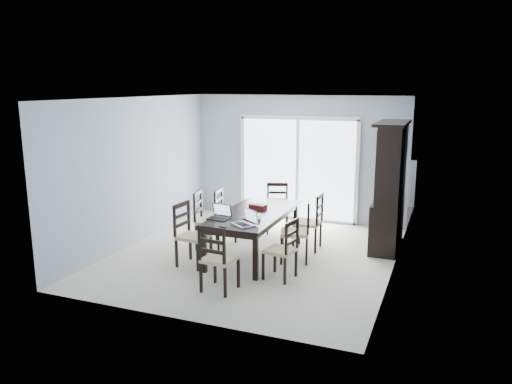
# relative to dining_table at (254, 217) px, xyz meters

# --- Properties ---
(floor) EXTENTS (5.00, 5.00, 0.00)m
(floor) POSITION_rel_dining_table_xyz_m (0.00, 0.00, -0.67)
(floor) COLOR beige
(floor) RESTS_ON ground
(ceiling) EXTENTS (5.00, 5.00, 0.00)m
(ceiling) POSITION_rel_dining_table_xyz_m (0.00, 0.00, 1.93)
(ceiling) COLOR white
(ceiling) RESTS_ON back_wall
(back_wall) EXTENTS (4.50, 0.02, 2.60)m
(back_wall) POSITION_rel_dining_table_xyz_m (0.00, 2.50, 0.63)
(back_wall) COLOR #909DAC
(back_wall) RESTS_ON floor
(wall_left) EXTENTS (0.02, 5.00, 2.60)m
(wall_left) POSITION_rel_dining_table_xyz_m (-2.25, 0.00, 0.63)
(wall_left) COLOR #909DAC
(wall_left) RESTS_ON floor
(wall_right) EXTENTS (0.02, 5.00, 2.60)m
(wall_right) POSITION_rel_dining_table_xyz_m (2.25, 0.00, 0.63)
(wall_right) COLOR #909DAC
(wall_right) RESTS_ON floor
(balcony) EXTENTS (4.50, 2.00, 0.10)m
(balcony) POSITION_rel_dining_table_xyz_m (0.00, 3.50, -0.72)
(balcony) COLOR gray
(balcony) RESTS_ON ground
(railing) EXTENTS (4.50, 0.06, 1.10)m
(railing) POSITION_rel_dining_table_xyz_m (0.00, 4.50, -0.12)
(railing) COLOR #99999E
(railing) RESTS_ON balcony
(dining_table) EXTENTS (1.00, 2.20, 0.75)m
(dining_table) POSITION_rel_dining_table_xyz_m (0.00, 0.00, 0.00)
(dining_table) COLOR black
(dining_table) RESTS_ON floor
(china_hutch) EXTENTS (0.50, 1.38, 2.20)m
(china_hutch) POSITION_rel_dining_table_xyz_m (2.02, 1.25, 0.40)
(china_hutch) COLOR black
(china_hutch) RESTS_ON floor
(sliding_door) EXTENTS (2.52, 0.05, 2.18)m
(sliding_door) POSITION_rel_dining_table_xyz_m (0.00, 2.48, 0.41)
(sliding_door) COLOR silver
(sliding_door) RESTS_ON floor
(chair_left_near) EXTENTS (0.48, 0.47, 1.16)m
(chair_left_near) POSITION_rel_dining_table_xyz_m (-0.81, -0.77, -0.06)
(chair_left_near) COLOR black
(chair_left_near) RESTS_ON floor
(chair_left_mid) EXTENTS (0.53, 0.52, 1.17)m
(chair_left_mid) POSITION_rel_dining_table_xyz_m (-0.97, 0.09, -0.06)
(chair_left_mid) COLOR black
(chair_left_mid) RESTS_ON floor
(chair_left_far) EXTENTS (0.46, 0.44, 1.08)m
(chair_left_far) POSITION_rel_dining_table_xyz_m (-0.85, 0.66, -0.10)
(chair_left_far) COLOR black
(chair_left_far) RESTS_ON floor
(chair_right_near) EXTENTS (0.47, 0.46, 1.05)m
(chair_right_near) POSITION_rel_dining_table_xyz_m (0.82, -0.81, -0.12)
(chair_right_near) COLOR black
(chair_right_near) RESTS_ON floor
(chair_right_mid) EXTENTS (0.55, 0.54, 1.17)m
(chair_right_mid) POSITION_rel_dining_table_xyz_m (0.80, 0.02, -0.05)
(chair_right_mid) COLOR black
(chair_right_mid) RESTS_ON floor
(chair_right_far) EXTENTS (0.45, 0.44, 1.15)m
(chair_right_far) POSITION_rel_dining_table_xyz_m (0.83, 0.66, -0.07)
(chair_right_far) COLOR black
(chair_right_far) RESTS_ON floor
(chair_end_near) EXTENTS (0.45, 0.46, 1.12)m
(chair_end_near) POSITION_rel_dining_table_xyz_m (0.08, -1.61, -0.08)
(chair_end_near) COLOR black
(chair_end_near) RESTS_ON floor
(chair_end_far) EXTENTS (0.52, 0.53, 1.09)m
(chair_end_far) POSITION_rel_dining_table_xyz_m (-0.11, 1.50, -0.10)
(chair_end_far) COLOR black
(chair_end_far) RESTS_ON floor
(laptop_dark) EXTENTS (0.34, 0.24, 0.22)m
(laptop_dark) POSITION_rel_dining_table_xyz_m (-0.36, -0.62, 0.13)
(laptop_dark) COLOR black
(laptop_dark) RESTS_ON dining_table
(laptop_silver) EXTENTS (0.42, 0.39, 0.24)m
(laptop_silver) POSITION_rel_dining_table_xyz_m (0.14, -0.79, 0.13)
(laptop_silver) COLOR silver
(laptop_silver) RESTS_ON dining_table
(book_stack) EXTENTS (0.29, 0.25, 0.04)m
(book_stack) POSITION_rel_dining_table_xyz_m (0.14, -0.45, 0.10)
(book_stack) COLOR maroon
(book_stack) RESTS_ON dining_table
(cell_phone) EXTENTS (0.12, 0.07, 0.01)m
(cell_phone) POSITION_rel_dining_table_xyz_m (-0.10, -1.00, 0.08)
(cell_phone) COLOR black
(cell_phone) RESTS_ON dining_table
(game_box) EXTENTS (0.31, 0.19, 0.07)m
(game_box) POSITION_rel_dining_table_xyz_m (-0.03, 0.25, 0.11)
(game_box) COLOR #4F130F
(game_box) RESTS_ON dining_table
(hot_tub) EXTENTS (1.95, 1.75, 0.98)m
(hot_tub) POSITION_rel_dining_table_xyz_m (-0.91, 3.66, -0.18)
(hot_tub) COLOR brown
(hot_tub) RESTS_ON balcony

